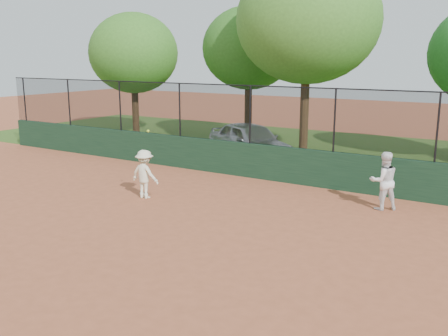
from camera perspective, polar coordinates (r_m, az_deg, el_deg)
The scene contains 10 objects.
ground at distance 12.53m, azimuth -8.50°, elevation -6.82°, with size 80.00×80.00×0.00m, color #AF5A38.
back_wall at distance 17.20m, azimuth 4.41°, elevation 0.71°, with size 26.00×0.20×1.20m, color #1B3B23.
grass_strip at distance 22.72m, azimuth 11.38°, elevation 1.87°, with size 36.00×12.00×0.01m, color #2E4F18.
parked_car at distance 20.15m, azimuth 3.06°, elevation 3.01°, with size 1.85×4.59×1.57m, color #AEB3B8.
player_second at distance 14.35m, azimuth 17.78°, elevation -1.40°, with size 0.79×0.61×1.62m, color white.
player_main at distance 14.99m, azimuth -9.04°, elevation -0.69°, with size 0.95×0.58×2.12m.
fence_assembly at distance 16.95m, azimuth 4.41°, elevation 6.13°, with size 26.00×0.06×2.00m.
tree_0 at distance 26.96m, azimuth -10.32°, elevation 12.77°, with size 4.79×4.35×6.38m.
tree_1 at distance 24.56m, azimuth 2.86°, elevation 13.50°, with size 4.58×4.17×6.52m.
tree_2 at distance 21.04m, azimuth 9.52°, elevation 16.28°, with size 5.86×5.33×8.09m.
Camera 1 is at (7.71, -8.96, 4.14)m, focal length 40.00 mm.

